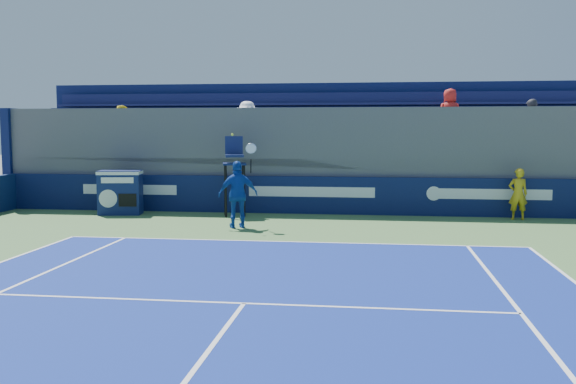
# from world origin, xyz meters

# --- Properties ---
(ball_person) EXTENTS (0.57, 0.39, 1.54)m
(ball_person) POSITION_xyz_m (6.21, 16.55, 0.78)
(ball_person) COLOR gold
(ball_person) RESTS_ON apron
(back_hoarding) EXTENTS (20.40, 0.21, 1.20)m
(back_hoarding) POSITION_xyz_m (0.00, 17.10, 0.60)
(back_hoarding) COLOR #0B1542
(back_hoarding) RESTS_ON ground
(match_clock) EXTENTS (1.42, 0.92, 1.40)m
(match_clock) POSITION_xyz_m (-5.97, 16.16, 0.74)
(match_clock) COLOR #0F1B4F
(match_clock) RESTS_ON ground
(umpire_chair) EXTENTS (0.86, 0.86, 2.48)m
(umpire_chair) POSITION_xyz_m (-2.32, 16.29, 1.53)
(umpire_chair) COLOR black
(umpire_chair) RESTS_ON ground
(tennis_player) EXTENTS (1.16, 0.79, 2.57)m
(tennis_player) POSITION_xyz_m (-1.69, 13.90, 0.93)
(tennis_player) COLOR #1442A2
(tennis_player) RESTS_ON apron
(stadium_seating) EXTENTS (21.00, 4.05, 4.40)m
(stadium_seating) POSITION_xyz_m (-0.00, 19.14, 1.84)
(stadium_seating) COLOR #4B4C50
(stadium_seating) RESTS_ON ground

